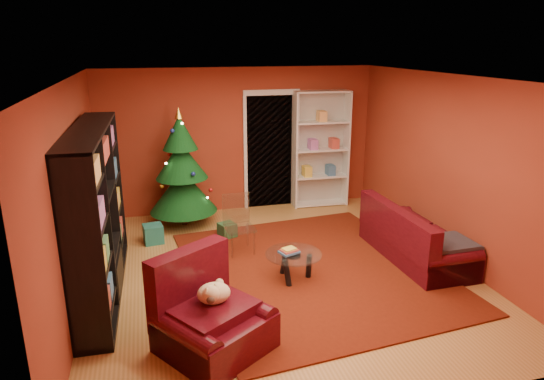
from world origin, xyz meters
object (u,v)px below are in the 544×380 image
object	(u,v)px
sofa	(417,232)
coffee_table	(293,266)
media_unit	(97,214)
acrylic_chair	(240,228)
christmas_tree	(182,169)
gift_box_teal	(153,234)
gift_box_green	(227,230)
rug	(312,269)
dog	(214,293)
armchair	(214,314)
white_bookshelf	(321,150)

from	to	relation	value
sofa	coffee_table	size ratio (longest dim) A/B	2.54
media_unit	acrylic_chair	size ratio (longest dim) A/B	3.38
christmas_tree	sofa	xyz separation A→B (m)	(3.12, -2.24, -0.58)
gift_box_teal	gift_box_green	xyz separation A→B (m)	(1.15, -0.10, -0.02)
media_unit	sofa	world-z (taller)	media_unit
media_unit	sofa	xyz separation A→B (m)	(4.29, -0.11, -0.63)
coffee_table	christmas_tree	bearing A→B (deg)	116.58
rug	christmas_tree	distance (m)	2.89
rug	gift_box_green	distance (m)	1.73
rug	dog	xyz separation A→B (m)	(-1.54, -1.39, 0.59)
sofa	acrylic_chair	bearing A→B (deg)	70.08
acrylic_chair	rug	bearing A→B (deg)	-47.61
christmas_tree	armchair	xyz separation A→B (m)	(0.00, -3.69, -0.58)
media_unit	white_bookshelf	world-z (taller)	white_bookshelf
gift_box_green	white_bookshelf	world-z (taller)	white_bookshelf
rug	white_bookshelf	world-z (taller)	white_bookshelf
rug	white_bookshelf	size ratio (longest dim) A/B	1.68
armchair	christmas_tree	bearing A→B (deg)	56.22
christmas_tree	gift_box_teal	bearing A→B (deg)	-128.15
gift_box_teal	sofa	distance (m)	3.99
gift_box_teal	media_unit	bearing A→B (deg)	-113.69
media_unit	white_bookshelf	bearing A→B (deg)	35.39
gift_box_green	sofa	world-z (taller)	sofa
acrylic_chair	white_bookshelf	bearing A→B (deg)	39.24
christmas_tree	sofa	bearing A→B (deg)	-35.59
dog	acrylic_chair	bearing A→B (deg)	38.84
acrylic_chair	dog	bearing A→B (deg)	-112.15
dog	coffee_table	world-z (taller)	dog
white_bookshelf	rug	bearing A→B (deg)	-109.53
coffee_table	media_unit	bearing A→B (deg)	172.64
media_unit	coffee_table	world-z (taller)	media_unit
white_bookshelf	armchair	distance (m)	4.92
christmas_tree	armchair	world-z (taller)	christmas_tree
rug	sofa	world-z (taller)	sofa
gift_box_teal	white_bookshelf	world-z (taller)	white_bookshelf
gift_box_green	armchair	size ratio (longest dim) A/B	0.24
gift_box_green	white_bookshelf	distance (m)	2.53
media_unit	armchair	size ratio (longest dim) A/B	2.61
rug	sofa	bearing A→B (deg)	-0.30
white_bookshelf	sofa	size ratio (longest dim) A/B	1.18
white_bookshelf	sofa	distance (m)	2.79
dog	white_bookshelf	bearing A→B (deg)	23.44
white_bookshelf	sofa	bearing A→B (deg)	-76.90
christmas_tree	acrylic_chair	bearing A→B (deg)	-64.01
acrylic_chair	gift_box_teal	bearing A→B (deg)	144.11
acrylic_chair	armchair	bearing A→B (deg)	-111.97
white_bookshelf	dog	world-z (taller)	white_bookshelf
christmas_tree	dog	size ratio (longest dim) A/B	5.06
rug	gift_box_teal	size ratio (longest dim) A/B	13.03
white_bookshelf	armchair	world-z (taller)	white_bookshelf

